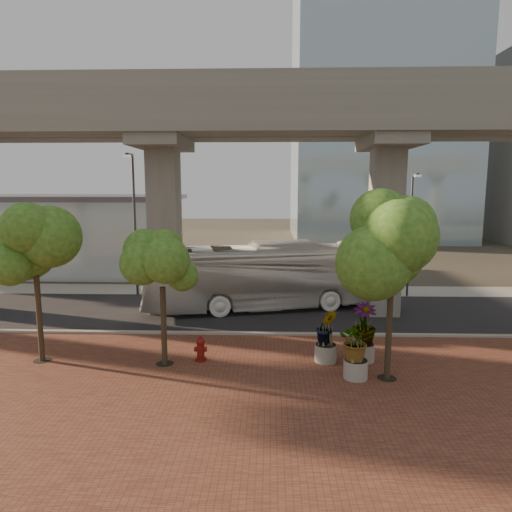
{
  "coord_description": "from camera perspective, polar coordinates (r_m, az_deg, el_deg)",
  "views": [
    {
      "loc": [
        -0.19,
        -22.78,
        6.95
      ],
      "look_at": [
        -0.94,
        0.5,
        3.45
      ],
      "focal_mm": 32.0,
      "sensor_mm": 36.0,
      "label": 1
    }
  ],
  "objects": [
    {
      "name": "ground",
      "position": [
        23.82,
        2.26,
        -8.42
      ],
      "size": [
        160.0,
        160.0,
        0.0
      ],
      "primitive_type": "plane",
      "color": "#343026",
      "rests_on": "ground"
    },
    {
      "name": "transit_bus",
      "position": [
        26.2,
        0.83,
        -2.57
      ],
      "size": [
        13.98,
        6.06,
        3.79
      ],
      "primitive_type": "imported",
      "rotation": [
        0.0,
        0.0,
        1.79
      ],
      "color": "silver",
      "rests_on": "ground"
    },
    {
      "name": "brick_plaza",
      "position": [
        16.32,
        2.45,
        -16.55
      ],
      "size": [
        70.0,
        13.0,
        0.06
      ],
      "primitive_type": "cube",
      "color": "brown",
      "rests_on": "ground"
    },
    {
      "name": "streetlamp_east",
      "position": [
        30.25,
        18.78,
        3.53
      ],
      "size": [
        0.39,
        1.13,
        7.78
      ],
      "color": "#303136",
      "rests_on": "ground"
    },
    {
      "name": "fire_hydrant",
      "position": [
        18.79,
        -6.93,
        -11.47
      ],
      "size": [
        0.5,
        0.45,
        1.0
      ],
      "color": "maroon",
      "rests_on": "ground"
    },
    {
      "name": "station_pavilion",
      "position": [
        43.71,
        -25.13,
        2.84
      ],
      "size": [
        23.0,
        13.0,
        6.3
      ],
      "color": "silver",
      "rests_on": "ground"
    },
    {
      "name": "far_sidewalk",
      "position": [
        31.06,
        2.17,
        -4.33
      ],
      "size": [
        90.0,
        3.0,
        0.06
      ],
      "primitive_type": "cube",
      "color": "#9D9C92",
      "rests_on": "ground"
    },
    {
      "name": "transit_viaduct",
      "position": [
        24.78,
        2.33,
        9.32
      ],
      "size": [
        72.0,
        5.6,
        12.4
      ],
      "color": "gray",
      "rests_on": "ground"
    },
    {
      "name": "planter_left",
      "position": [
        18.53,
        8.76,
        -9.08
      ],
      "size": [
        1.97,
        1.97,
        2.16
      ],
      "color": "gray",
      "rests_on": "ground"
    },
    {
      "name": "asphalt_road",
      "position": [
        25.73,
        2.23,
        -7.08
      ],
      "size": [
        90.0,
        8.0,
        0.04
      ],
      "primitive_type": "cube",
      "color": "black",
      "rests_on": "ground"
    },
    {
      "name": "planter_front",
      "position": [
        17.17,
        12.44,
        -10.65
      ],
      "size": [
        1.95,
        1.95,
        2.15
      ],
      "color": "#9F9990",
      "rests_on": "ground"
    },
    {
      "name": "planter_right",
      "position": [
        18.83,
        13.33,
        -8.54
      ],
      "size": [
        2.21,
        2.21,
        2.36
      ],
      "color": "#A69E96",
      "rests_on": "ground"
    },
    {
      "name": "streetlamp_west",
      "position": [
        29.98,
        -15.0,
        4.99
      ],
      "size": [
        0.44,
        1.3,
        8.98
      ],
      "color": "#2E2E33",
      "rests_on": "ground"
    },
    {
      "name": "street_tree_near_west",
      "position": [
        17.8,
        -11.69,
        -1.16
      ],
      "size": [
        2.96,
        2.96,
        5.32
      ],
      "color": "#413625",
      "rests_on": "ground"
    },
    {
      "name": "curb_strip",
      "position": [
        21.89,
        2.29,
        -9.75
      ],
      "size": [
        70.0,
        0.25,
        0.16
      ],
      "primitive_type": "cube",
      "color": "#9D9C92",
      "rests_on": "ground"
    },
    {
      "name": "street_tree_near_east",
      "position": [
        16.61,
        16.74,
        1.54
      ],
      "size": [
        4.19,
        4.19,
        6.9
      ],
      "color": "#413625",
      "rests_on": "ground"
    },
    {
      "name": "street_tree_far_west",
      "position": [
        19.66,
        -25.98,
        0.95
      ],
      "size": [
        3.84,
        3.84,
        6.36
      ],
      "color": "#413625",
      "rests_on": "ground"
    }
  ]
}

